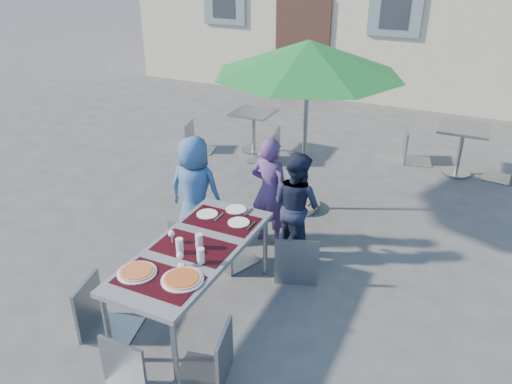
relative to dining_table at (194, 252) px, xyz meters
The scene contains 21 objects.
ground 0.76m from the dining_table, 63.72° to the left, with size 90.00×90.00×0.00m, color #424345.
dining_table is the anchor object (origin of this frame).
pizza_near_left 0.60m from the dining_table, 111.42° to the right, with size 0.34×0.34×0.03m.
pizza_near_right 0.51m from the dining_table, 68.48° to the right, with size 0.36×0.36×0.03m.
glassware 0.18m from the dining_table, 73.15° to the right, with size 0.48×0.37×0.15m.
place_settings 0.66m from the dining_table, 89.65° to the left, with size 0.63×0.45×0.01m.
child_0 1.35m from the dining_table, 121.12° to the left, with size 0.65×0.42×1.33m, color #365D96.
child_1 1.52m from the dining_table, 86.32° to the left, with size 0.48×0.32×1.33m, color #593873.
child_2 1.46m from the dining_table, 70.58° to the left, with size 0.62×0.36×1.27m, color #192038.
chair_0 1.08m from the dining_table, 127.40° to the left, with size 0.40×0.40×0.84m.
chair_1 0.86m from the dining_table, 98.74° to the left, with size 0.59×0.59×1.02m.
chair_2 1.15m from the dining_table, 53.89° to the left, with size 0.59×0.59×1.04m.
chair_3 0.91m from the dining_table, 137.89° to the right, with size 0.54×0.54×1.01m.
chair_4 0.86m from the dining_table, 49.49° to the right, with size 0.51×0.50×0.95m.
chair_5 1.19m from the dining_table, 90.65° to the right, with size 0.43×0.43×0.95m.
patio_umbrella 2.79m from the dining_table, 86.08° to the left, with size 2.34×2.34×2.25m.
cafe_table_0 4.31m from the dining_table, 108.21° to the left, with size 0.67×0.67×0.71m.
bg_chair_l_0 4.32m from the dining_table, 121.72° to the left, with size 0.53×0.53×0.98m.
bg_chair_r_0 3.90m from the dining_table, 103.39° to the left, with size 0.54×0.53×1.02m.
cafe_table_1 4.97m from the dining_table, 66.70° to the left, with size 0.72×0.72×0.77m.
bg_chair_l_1 4.94m from the dining_table, 75.65° to the left, with size 0.53×0.53×1.00m.
Camera 1 is at (2.05, -3.53, 3.27)m, focal length 35.00 mm.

